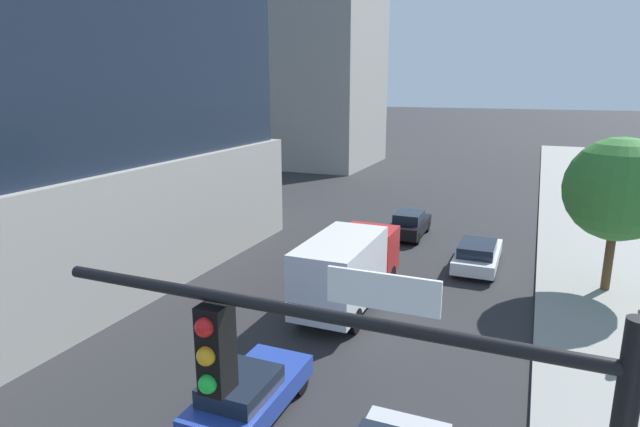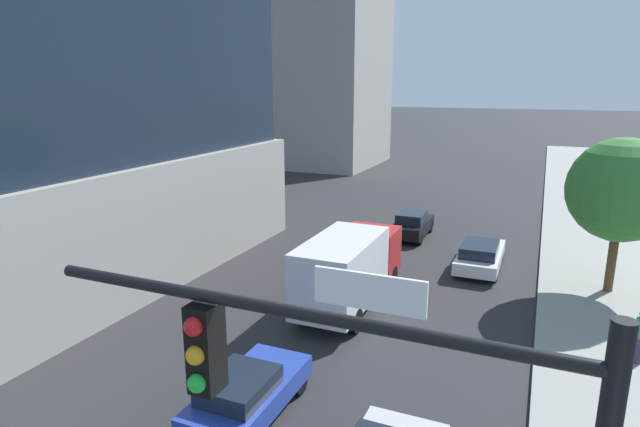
{
  "view_description": "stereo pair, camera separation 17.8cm",
  "coord_description": "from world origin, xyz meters",
  "px_view_note": "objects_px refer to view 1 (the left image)",
  "views": [
    {
      "loc": [
        4.51,
        -0.9,
        8.67
      ],
      "look_at": [
        -1.61,
        13.83,
        4.72
      ],
      "focal_mm": 29.47,
      "sensor_mm": 36.0,
      "label": 1
    },
    {
      "loc": [
        4.67,
        -0.83,
        8.67
      ],
      "look_at": [
        -1.61,
        13.83,
        4.72
      ],
      "focal_mm": 29.47,
      "sensor_mm": 36.0,
      "label": 2
    }
  ],
  "objects_px": {
    "street_tree": "(618,189)",
    "car_black": "(409,224)",
    "construction_building": "(311,38)",
    "car_blue": "(249,393)",
    "pedestrian_green_shirt": "(638,335)",
    "box_truck": "(348,266)",
    "car_white": "(478,254)"
  },
  "relations": [
    {
      "from": "construction_building",
      "to": "pedestrian_green_shirt",
      "type": "height_order",
      "value": "construction_building"
    },
    {
      "from": "street_tree",
      "to": "car_blue",
      "type": "relative_size",
      "value": 1.57
    },
    {
      "from": "street_tree",
      "to": "car_black",
      "type": "distance_m",
      "value": 11.56
    },
    {
      "from": "car_blue",
      "to": "box_truck",
      "type": "distance_m",
      "value": 7.91
    },
    {
      "from": "car_blue",
      "to": "pedestrian_green_shirt",
      "type": "xyz_separation_m",
      "value": [
        9.93,
        7.01,
        0.34
      ]
    },
    {
      "from": "street_tree",
      "to": "pedestrian_green_shirt",
      "type": "distance_m",
      "value": 7.22
    },
    {
      "from": "car_black",
      "to": "construction_building",
      "type": "bearing_deg",
      "value": 124.45
    },
    {
      "from": "car_black",
      "to": "box_truck",
      "type": "relative_size",
      "value": 0.58
    },
    {
      "from": "car_blue",
      "to": "car_white",
      "type": "distance_m",
      "value": 15.08
    },
    {
      "from": "street_tree",
      "to": "pedestrian_green_shirt",
      "type": "xyz_separation_m",
      "value": [
        0.26,
        -6.34,
        -3.43
      ]
    },
    {
      "from": "construction_building",
      "to": "car_black",
      "type": "bearing_deg",
      "value": -55.55
    },
    {
      "from": "car_white",
      "to": "pedestrian_green_shirt",
      "type": "distance_m",
      "value": 9.36
    },
    {
      "from": "car_black",
      "to": "pedestrian_green_shirt",
      "type": "relative_size",
      "value": 2.31
    },
    {
      "from": "pedestrian_green_shirt",
      "to": "street_tree",
      "type": "bearing_deg",
      "value": 92.34
    },
    {
      "from": "construction_building",
      "to": "pedestrian_green_shirt",
      "type": "bearing_deg",
      "value": -53.37
    },
    {
      "from": "car_blue",
      "to": "car_black",
      "type": "bearing_deg",
      "value": 90.0
    },
    {
      "from": "construction_building",
      "to": "car_blue",
      "type": "relative_size",
      "value": 7.48
    },
    {
      "from": "car_blue",
      "to": "pedestrian_green_shirt",
      "type": "distance_m",
      "value": 12.16
    },
    {
      "from": "street_tree",
      "to": "pedestrian_green_shirt",
      "type": "height_order",
      "value": "street_tree"
    },
    {
      "from": "box_truck",
      "to": "street_tree",
      "type": "bearing_deg",
      "value": 29.68
    },
    {
      "from": "box_truck",
      "to": "pedestrian_green_shirt",
      "type": "relative_size",
      "value": 4.02
    },
    {
      "from": "construction_building",
      "to": "car_white",
      "type": "xyz_separation_m",
      "value": [
        21.18,
        -28.64,
        -12.66
      ]
    },
    {
      "from": "construction_building",
      "to": "street_tree",
      "type": "xyz_separation_m",
      "value": [
        26.57,
        -29.75,
        -8.86
      ]
    },
    {
      "from": "street_tree",
      "to": "car_black",
      "type": "xyz_separation_m",
      "value": [
        -9.67,
        5.11,
        -3.74
      ]
    },
    {
      "from": "car_white",
      "to": "box_truck",
      "type": "bearing_deg",
      "value": -122.86
    },
    {
      "from": "pedestrian_green_shirt",
      "to": "car_white",
      "type": "bearing_deg",
      "value": 127.18
    },
    {
      "from": "box_truck",
      "to": "car_black",
      "type": "bearing_deg",
      "value": 90.0
    },
    {
      "from": "construction_building",
      "to": "street_tree",
      "type": "height_order",
      "value": "construction_building"
    },
    {
      "from": "box_truck",
      "to": "pedestrian_green_shirt",
      "type": "bearing_deg",
      "value": -4.81
    },
    {
      "from": "street_tree",
      "to": "box_truck",
      "type": "distance_m",
      "value": 11.47
    },
    {
      "from": "pedestrian_green_shirt",
      "to": "car_blue",
      "type": "bearing_deg",
      "value": -144.77
    },
    {
      "from": "car_white",
      "to": "box_truck",
      "type": "relative_size",
      "value": 0.68
    }
  ]
}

